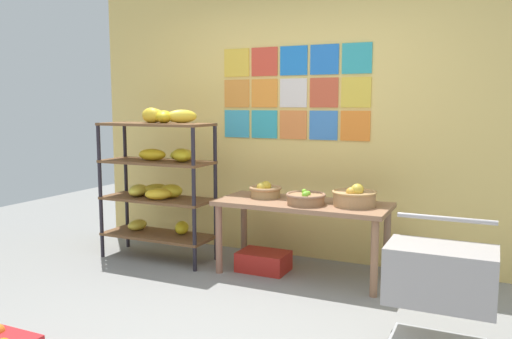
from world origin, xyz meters
TOP-DOWN VIEW (x-y plane):
  - ground at (0.00, 0.00)m, footprint 9.62×9.62m
  - back_wall_with_art at (-0.00, 1.84)m, footprint 4.59×0.07m
  - banana_shelf_unit at (-1.22, 1.20)m, footprint 1.09×0.49m
  - display_table at (0.18, 1.28)m, footprint 1.48×0.62m
  - fruit_basket_right at (0.63, 1.30)m, footprint 0.37×0.37m
  - fruit_basket_left at (0.25, 1.19)m, footprint 0.33×0.33m
  - fruit_basket_back_left at (-0.19, 1.35)m, footprint 0.29×0.29m
  - produce_crate_under_table at (-0.16, 1.25)m, footprint 0.44×0.31m
  - shopping_cart at (1.42, 0.21)m, footprint 0.61×0.42m

SIDE VIEW (x-z plane):
  - ground at x=0.00m, z-range 0.00..0.00m
  - produce_crate_under_table at x=-0.16m, z-range 0.00..0.17m
  - shopping_cart at x=1.42m, z-range 0.07..0.88m
  - display_table at x=0.18m, z-range 0.24..0.89m
  - fruit_basket_left at x=0.25m, z-range 0.64..0.76m
  - fruit_basket_back_left at x=-0.19m, z-range 0.64..0.79m
  - fruit_basket_right at x=0.63m, z-range 0.63..0.82m
  - banana_shelf_unit at x=-1.22m, z-range 0.11..1.57m
  - back_wall_with_art at x=0.00m, z-range 0.00..2.71m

